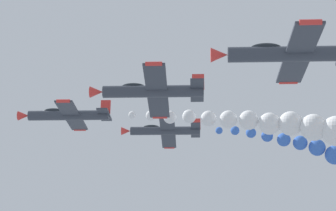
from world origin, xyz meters
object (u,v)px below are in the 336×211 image
at_px(airplane_left_inner, 151,91).
at_px(airplane_right_inner, 164,131).
at_px(airplane_left_outer, 290,54).
at_px(airplane_lead, 67,115).

height_order(airplane_left_inner, airplane_right_inner, airplane_right_inner).
bearing_deg(airplane_left_inner, airplane_left_outer, -136.60).
bearing_deg(airplane_lead, airplane_right_inner, -41.25).
distance_m(airplane_right_inner, airplane_left_outer, 36.33).
xyz_separation_m(airplane_right_inner, airplane_left_outer, (-34.72, -10.71, -0.24)).
height_order(airplane_lead, airplane_right_inner, airplane_lead).
xyz_separation_m(airplane_lead, airplane_right_inner, (11.58, -10.15, 0.05)).
bearing_deg(airplane_right_inner, airplane_lead, 138.75).
height_order(airplane_lead, airplane_left_inner, airplane_lead).
relative_size(airplane_left_inner, airplane_right_inner, 1.00).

